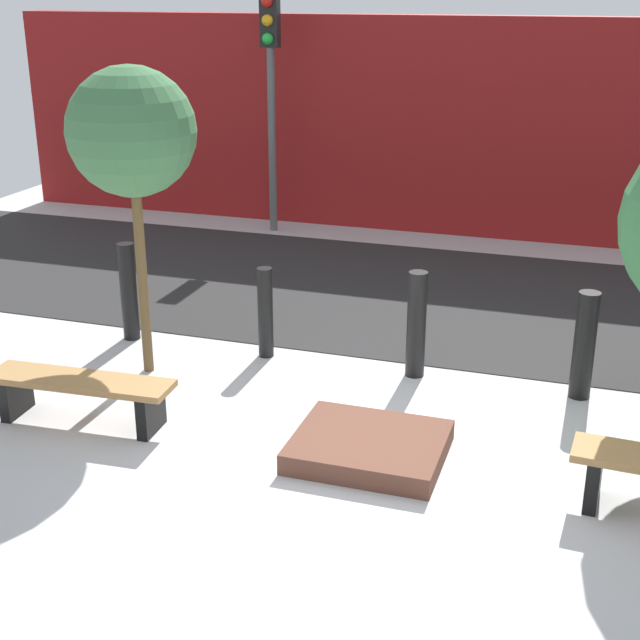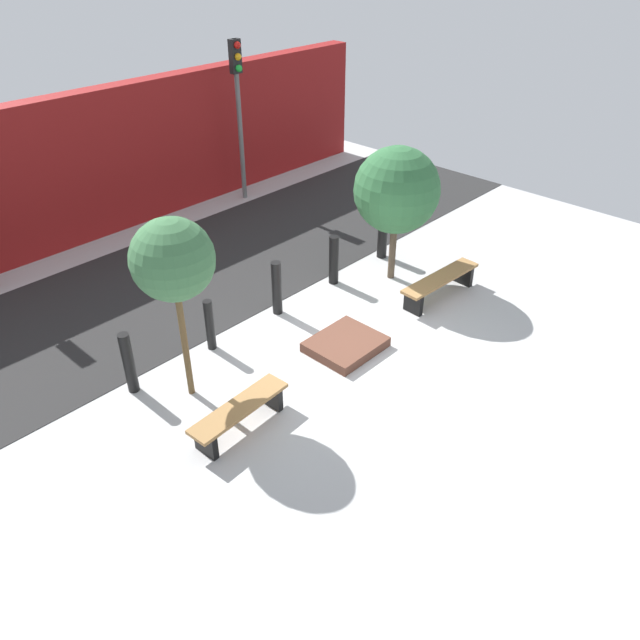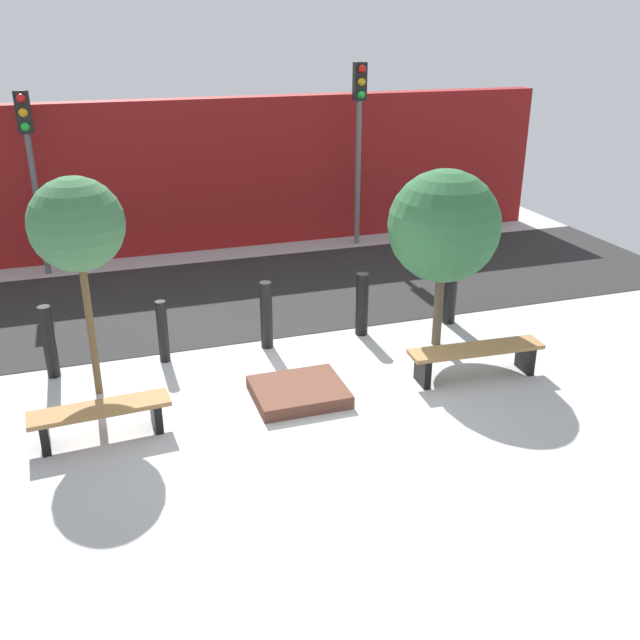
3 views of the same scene
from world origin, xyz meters
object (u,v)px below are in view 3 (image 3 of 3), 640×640
at_px(tree_behind_right_bench, 444,227).
at_px(bollard_far_left, 49,342).
at_px(bollard_left, 163,332).
at_px(traffic_light_mid_west, 359,123).
at_px(bench_left, 101,415).
at_px(planter_bed, 299,392).
at_px(traffic_light_west, 29,151).
at_px(bollard_far_right, 450,293).
at_px(tree_behind_left_bench, 77,226).
at_px(bollard_center, 266,315).
at_px(bench_right, 476,355).
at_px(bollard_right, 362,304).

xyz_separation_m(tree_behind_right_bench, bollard_far_left, (-5.82, 0.73, -1.39)).
relative_size(bollard_left, traffic_light_mid_west, 0.24).
xyz_separation_m(bollard_far_left, bollard_left, (1.61, 0.00, -0.06)).
bearing_deg(bench_left, planter_bed, 1.06).
bearing_deg(bench_left, traffic_light_west, 93.20).
xyz_separation_m(planter_bed, traffic_light_mid_west, (3.39, 6.60, 2.64)).
bearing_deg(bollard_far_right, tree_behind_left_bench, -172.83).
bearing_deg(bollard_left, tree_behind_left_bench, -143.86).
bearing_deg(tree_behind_right_bench, planter_bed, -158.71).
height_order(bollard_left, traffic_light_west, traffic_light_west).
xyz_separation_m(bollard_center, traffic_light_west, (-3.39, 4.85, 1.94)).
distance_m(bench_left, bollard_far_left, 2.05).
bearing_deg(tree_behind_left_bench, bollard_far_right, 7.17).
distance_m(bollard_left, traffic_light_west, 5.54).
height_order(planter_bed, tree_behind_left_bench, tree_behind_left_bench).
height_order(bench_right, bollard_far_right, bollard_far_right).
distance_m(bollard_left, bollard_far_right, 4.82).
bearing_deg(tree_behind_right_bench, bollard_left, 170.15).
height_order(planter_bed, traffic_light_west, traffic_light_west).
bearing_deg(bench_right, bollard_left, 158.52).
xyz_separation_m(bench_left, bollard_center, (2.61, 1.95, 0.23)).
distance_m(tree_behind_left_bench, traffic_light_west, 5.64).
relative_size(planter_bed, traffic_light_mid_west, 0.31).
bearing_deg(bench_left, traffic_light_mid_west, 45.28).
distance_m(bench_left, bench_right, 5.22).
bearing_deg(bollard_far_left, tree_behind_right_bench, -7.17).
relative_size(tree_behind_left_bench, traffic_light_west, 0.84).
bearing_deg(bench_left, bollard_center, 33.43).
height_order(bollard_center, bollard_far_right, bollard_center).
height_order(planter_bed, bollard_center, bollard_center).
height_order(tree_behind_left_bench, bollard_center, tree_behind_left_bench).
bearing_deg(bollard_right, bench_left, -155.19).
height_order(tree_behind_right_bench, bollard_far_right, tree_behind_right_bench).
distance_m(bollard_left, bollard_right, 3.21).
relative_size(bollard_center, traffic_light_mid_west, 0.27).
distance_m(tree_behind_left_bench, traffic_light_mid_west, 8.20).
bearing_deg(planter_bed, bench_left, -175.61).
distance_m(tree_behind_right_bench, traffic_light_west, 8.21).
relative_size(bollard_right, traffic_light_mid_west, 0.26).
height_order(bollard_left, traffic_light_mid_west, traffic_light_mid_west).
bearing_deg(bollard_far_left, bollard_center, 0.00).
bearing_deg(bench_left, bollard_far_right, 15.18).
xyz_separation_m(bollard_left, traffic_light_west, (-1.78, 4.85, 2.00)).
distance_m(tree_behind_left_bench, bollard_center, 3.28).
bearing_deg(planter_bed, bollard_far_right, 28.55).
xyz_separation_m(bollard_center, bollard_right, (1.61, 0.00, -0.02)).
xyz_separation_m(planter_bed, bollard_far_left, (-3.21, 1.75, 0.46)).
distance_m(bollard_right, traffic_light_west, 7.23).
bearing_deg(planter_bed, traffic_light_west, 117.16).
relative_size(bench_left, bollard_left, 1.77).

